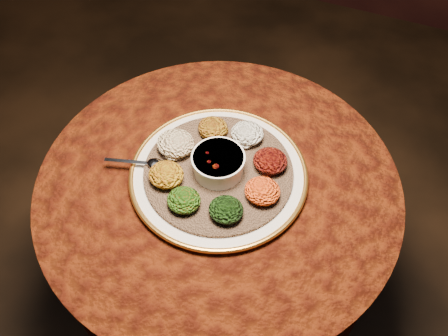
% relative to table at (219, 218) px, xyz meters
% --- Properties ---
extents(table, '(0.96, 0.96, 0.73)m').
position_rel_table_xyz_m(table, '(0.00, 0.00, 0.00)').
color(table, black).
rests_on(table, ground).
extents(platter, '(0.59, 0.59, 0.02)m').
position_rel_table_xyz_m(platter, '(-0.00, 0.01, 0.19)').
color(platter, beige).
rests_on(platter, table).
extents(injera, '(0.52, 0.52, 0.01)m').
position_rel_table_xyz_m(injera, '(-0.00, 0.01, 0.20)').
color(injera, '#846042').
rests_on(injera, platter).
extents(stew_bowl, '(0.14, 0.14, 0.06)m').
position_rel_table_xyz_m(stew_bowl, '(-0.00, 0.01, 0.24)').
color(stew_bowl, white).
rests_on(stew_bowl, injera).
extents(spoon, '(0.16, 0.06, 0.01)m').
position_rel_table_xyz_m(spoon, '(-0.17, -0.04, 0.21)').
color(spoon, silver).
rests_on(spoon, injera).
extents(portion_ayib, '(0.09, 0.09, 0.04)m').
position_rel_table_xyz_m(portion_ayib, '(0.02, 0.14, 0.23)').
color(portion_ayib, silver).
rests_on(portion_ayib, injera).
extents(portion_kitfo, '(0.09, 0.09, 0.04)m').
position_rel_table_xyz_m(portion_kitfo, '(0.11, 0.08, 0.23)').
color(portion_kitfo, black).
rests_on(portion_kitfo, injera).
extents(portion_tikil, '(0.09, 0.09, 0.04)m').
position_rel_table_xyz_m(portion_tikil, '(0.13, -0.02, 0.23)').
color(portion_tikil, '#B3600E').
rests_on(portion_tikil, injera).
extents(portion_gomen, '(0.09, 0.08, 0.04)m').
position_rel_table_xyz_m(portion_gomen, '(0.06, -0.10, 0.23)').
color(portion_gomen, black).
rests_on(portion_gomen, injera).
extents(portion_mixveg, '(0.08, 0.08, 0.04)m').
position_rel_table_xyz_m(portion_mixveg, '(-0.04, -0.12, 0.23)').
color(portion_mixveg, '#952A09').
rests_on(portion_mixveg, injera).
extents(portion_kik, '(0.09, 0.09, 0.04)m').
position_rel_table_xyz_m(portion_kik, '(-0.12, -0.06, 0.23)').
color(portion_kik, '#AD7F0F').
rests_on(portion_kik, injera).
extents(portion_timatim, '(0.10, 0.10, 0.05)m').
position_rel_table_xyz_m(portion_timatim, '(-0.14, 0.04, 0.23)').
color(portion_timatim, maroon).
rests_on(portion_timatim, injera).
extents(portion_shiro, '(0.08, 0.08, 0.04)m').
position_rel_table_xyz_m(portion_shiro, '(-0.07, 0.13, 0.23)').
color(portion_shiro, '#875E10').
rests_on(portion_shiro, injera).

